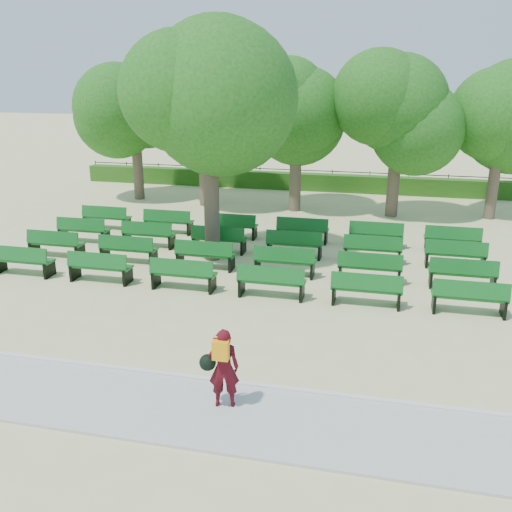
% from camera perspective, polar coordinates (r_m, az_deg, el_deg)
% --- Properties ---
extents(ground, '(120.00, 120.00, 0.00)m').
position_cam_1_polar(ground, '(17.92, -0.33, -2.29)').
color(ground, '#CBC586').
extents(paving, '(30.00, 2.20, 0.06)m').
position_cam_1_polar(paving, '(11.58, -9.11, -14.76)').
color(paving, '#B2B2AD').
rests_on(paving, ground).
extents(curb, '(30.00, 0.12, 0.10)m').
position_cam_1_polar(curb, '(12.47, -7.12, -11.93)').
color(curb, silver).
rests_on(curb, ground).
extents(hedge, '(26.00, 0.70, 0.90)m').
position_cam_1_polar(hedge, '(31.12, 5.68, 7.37)').
color(hedge, '#275816').
rests_on(hedge, ground).
extents(fence, '(26.00, 0.10, 1.02)m').
position_cam_1_polar(fence, '(31.60, 5.75, 6.70)').
color(fence, black).
rests_on(fence, ground).
extents(tree_line, '(21.80, 6.80, 7.04)m').
position_cam_1_polar(tree_line, '(27.34, 4.53, 4.92)').
color(tree_line, '#226019').
rests_on(tree_line, ground).
extents(bench_array, '(1.99, 0.76, 1.23)m').
position_cam_1_polar(bench_array, '(19.39, -0.55, -0.35)').
color(bench_array, '#0F5B1C').
rests_on(bench_array, ground).
extents(tree_among, '(4.96, 4.96, 6.99)m').
position_cam_1_polar(tree_among, '(18.89, -4.68, 13.48)').
color(tree_among, brown).
rests_on(tree_among, ground).
extents(person, '(0.80, 0.52, 1.62)m').
position_cam_1_polar(person, '(11.05, -3.39, -11.00)').
color(person, '#470A13').
rests_on(person, ground).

